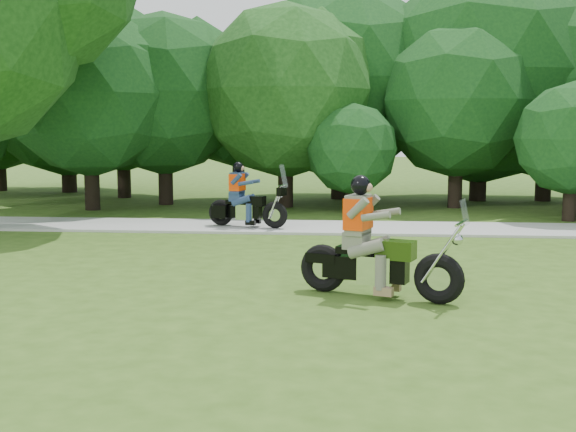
{
  "coord_description": "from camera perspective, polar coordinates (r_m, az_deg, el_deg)",
  "views": [
    {
      "loc": [
        -1.34,
        -9.28,
        2.46
      ],
      "look_at": [
        -2.43,
        2.84,
        0.94
      ],
      "focal_mm": 45.0,
      "sensor_mm": 36.0,
      "label": 1
    }
  ],
  "objects": [
    {
      "name": "ground",
      "position": [
        9.69,
        13.05,
        -7.78
      ],
      "size": [
        100.0,
        100.0,
        0.0
      ],
      "primitive_type": "plane",
      "color": "#335317",
      "rests_on": "ground"
    },
    {
      "name": "walkway",
      "position": [
        17.5,
        9.49,
        -0.97
      ],
      "size": [
        60.0,
        2.2,
        0.06
      ],
      "primitive_type": "cube",
      "color": "#AAAAA5",
      "rests_on": "ground"
    },
    {
      "name": "tree_line",
      "position": [
        24.01,
        8.87,
        9.85
      ],
      "size": [
        40.0,
        12.0,
        7.67
      ],
      "color": "black",
      "rests_on": "ground"
    },
    {
      "name": "chopper_motorcycle",
      "position": [
        10.47,
        6.6,
        -2.89
      ],
      "size": [
        2.41,
        1.26,
        1.77
      ],
      "rotation": [
        0.0,
        0.0,
        -0.36
      ],
      "color": "black",
      "rests_on": "ground"
    },
    {
      "name": "touring_motorcycle",
      "position": [
        17.32,
        -3.61,
        1.01
      ],
      "size": [
        2.02,
        0.99,
        1.56
      ],
      "rotation": [
        0.0,
        0.0,
        -0.27
      ],
      "color": "black",
      "rests_on": "walkway"
    }
  ]
}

